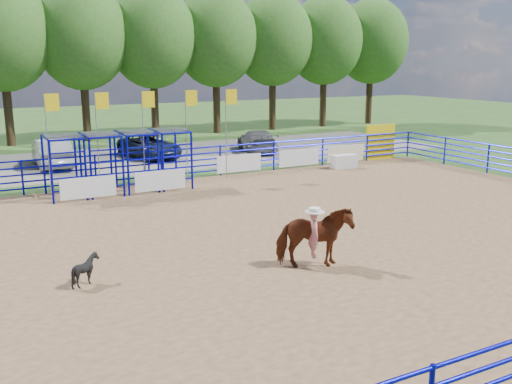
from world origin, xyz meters
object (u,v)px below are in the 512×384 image
car_b (52,153)px  car_d (257,141)px  calf (86,270)px  car_c (149,146)px  horse_and_rider (314,235)px  announcer_table (344,162)px

car_b → car_d: (12.13, -0.29, -0.10)m
calf → car_c: (7.41, 18.11, 0.26)m
calf → car_d: 22.26m
horse_and_rider → car_d: 20.66m
horse_and_rider → car_b: bearing=101.1°
horse_and_rider → calf: bearing=164.1°
car_b → car_c: size_ratio=0.97×
horse_and_rider → car_c: (1.73, 19.74, -0.24)m
horse_and_rider → car_b: size_ratio=0.49×
horse_and_rider → calf: horse_and_rider is taller
calf → announcer_table: bearing=-46.1°
car_b → car_c: bearing=-173.1°
calf → car_d: (14.05, 17.27, 0.27)m
calf → horse_and_rider: bearing=-95.1°
car_b → announcer_table: bearing=151.4°
calf → car_b: (1.92, 17.55, 0.36)m
calf → car_b: size_ratio=0.17×
car_b → car_d: bearing=179.7°
car_b → car_d: 12.14m
car_d → horse_and_rider: bearing=82.1°
announcer_table → car_c: (-7.85, 8.17, 0.30)m
announcer_table → horse_and_rider: 15.03m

